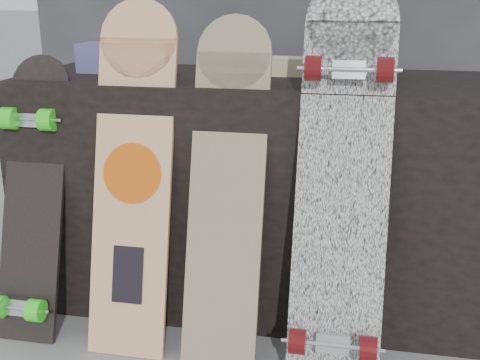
% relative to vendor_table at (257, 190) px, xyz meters
% --- Properties ---
extents(vendor_table, '(1.60, 0.60, 0.80)m').
position_rel_vendor_table_xyz_m(vendor_table, '(0.00, 0.00, 0.00)').
color(vendor_table, black).
rests_on(vendor_table, ground).
extents(merch_box_purple, '(0.18, 0.12, 0.10)m').
position_rel_vendor_table_xyz_m(merch_box_purple, '(-0.55, 0.02, 0.45)').
color(merch_box_purple, navy).
rests_on(merch_box_purple, vendor_table).
extents(merch_box_small, '(0.14, 0.14, 0.12)m').
position_rel_vendor_table_xyz_m(merch_box_small, '(0.36, 0.05, 0.46)').
color(merch_box_small, navy).
rests_on(merch_box_small, vendor_table).
extents(merch_box_flat, '(0.22, 0.10, 0.06)m').
position_rel_vendor_table_xyz_m(merch_box_flat, '(0.10, 0.06, 0.43)').
color(merch_box_flat, '#D1B78C').
rests_on(merch_box_flat, vendor_table).
extents(longboard_geisha, '(0.24, 0.30, 1.06)m').
position_rel_vendor_table_xyz_m(longboard_geisha, '(-0.33, -0.34, 0.16)').
color(longboard_geisha, beige).
rests_on(longboard_geisha, ground).
extents(longboard_celtic, '(0.23, 0.31, 1.01)m').
position_rel_vendor_table_xyz_m(longboard_celtic, '(-0.03, -0.33, 0.14)').
color(longboard_celtic, beige).
rests_on(longboard_celtic, ground).
extents(longboard_cascadia, '(0.26, 0.40, 1.12)m').
position_rel_vendor_table_xyz_m(longboard_cascadia, '(0.30, -0.37, 0.18)').
color(longboard_cascadia, white).
rests_on(longboard_cascadia, ground).
extents(skateboard_dark, '(0.20, 0.35, 0.88)m').
position_rel_vendor_table_xyz_m(skateboard_dark, '(-0.68, -0.34, 0.05)').
color(skateboard_dark, black).
rests_on(skateboard_dark, ground).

